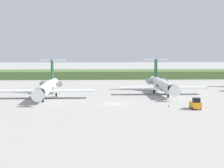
% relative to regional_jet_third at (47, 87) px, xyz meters
% --- Properties ---
extents(ground_plane, '(500.00, 500.00, 0.00)m').
position_rel_regional_jet_third_xyz_m(ground_plane, '(15.91, 18.97, -2.54)').
color(ground_plane, '#9E9B96').
extents(grass_berm, '(320.00, 20.00, 3.19)m').
position_rel_regional_jet_third_xyz_m(grass_berm, '(15.91, 63.62, -0.94)').
color(grass_berm, '#4C6B38').
rests_on(grass_berm, ground).
extents(regional_jet_third, '(22.81, 31.00, 9.00)m').
position_rel_regional_jet_third_xyz_m(regional_jet_third, '(0.00, 0.00, 0.00)').
color(regional_jet_third, silver).
rests_on(regional_jet_third, ground).
extents(regional_jet_fourth, '(22.81, 31.00, 9.00)m').
position_rel_regional_jet_third_xyz_m(regional_jet_fourth, '(29.41, 6.44, 0.00)').
color(regional_jet_fourth, silver).
rests_on(regional_jet_fourth, ground).
extents(baggage_tug, '(1.72, 3.20, 2.30)m').
position_rel_regional_jet_third_xyz_m(baggage_tug, '(31.30, -19.20, -1.53)').
color(baggage_tug, orange).
rests_on(baggage_tug, ground).
extents(safety_cone_front_marker, '(0.44, 0.44, 0.55)m').
position_rel_regional_jet_third_xyz_m(safety_cone_front_marker, '(26.62, -16.33, -2.26)').
color(safety_cone_front_marker, orange).
rests_on(safety_cone_front_marker, ground).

